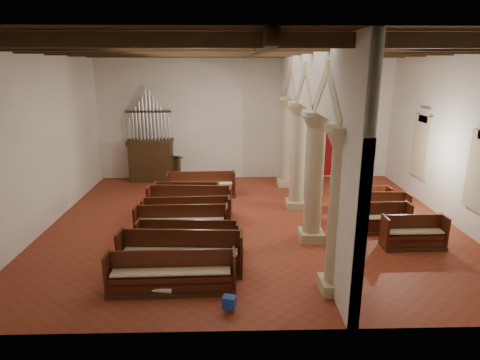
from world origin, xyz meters
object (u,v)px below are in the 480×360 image
at_px(nave_pew_0, 172,279).
at_px(lectern, 178,170).
at_px(processional_banner, 352,167).
at_px(aisle_pew_0, 413,237).
at_px(pipe_organ, 151,153).

bearing_deg(nave_pew_0, lectern, 94.83).
height_order(processional_banner, nave_pew_0, processional_banner).
height_order(nave_pew_0, aisle_pew_0, nave_pew_0).
distance_m(nave_pew_0, aisle_pew_0, 7.36).
bearing_deg(aisle_pew_0, processional_banner, 88.65).
height_order(pipe_organ, lectern, pipe_organ).
distance_m(lectern, aisle_pew_0, 11.10).
bearing_deg(pipe_organ, nave_pew_0, -76.96).
xyz_separation_m(lectern, aisle_pew_0, (8.07, -7.62, -0.19)).
height_order(pipe_organ, processional_banner, pipe_organ).
bearing_deg(nave_pew_0, processional_banner, 50.34).
height_order(processional_banner, aisle_pew_0, processional_banner).
xyz_separation_m(lectern, processional_banner, (8.16, -0.92, 0.30)).
bearing_deg(processional_banner, aisle_pew_0, -103.52).
relative_size(lectern, nave_pew_0, 0.41).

